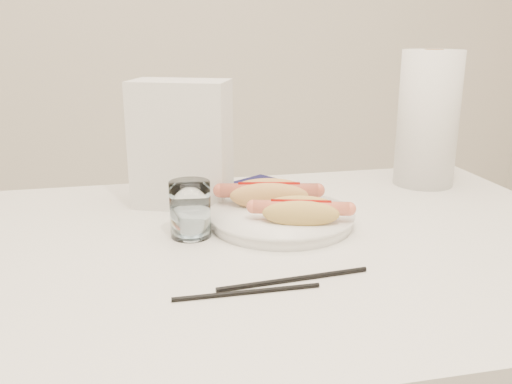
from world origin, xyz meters
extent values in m
cube|color=white|center=(0.00, 0.00, 0.73)|extent=(1.20, 0.80, 0.04)
cylinder|color=silver|center=(0.54, 0.34, 0.35)|extent=(0.04, 0.04, 0.71)
cylinder|color=white|center=(0.06, 0.07, 0.76)|extent=(0.30, 0.30, 0.02)
ellipsoid|color=#E0A459|center=(0.05, 0.10, 0.79)|extent=(0.15, 0.07, 0.05)
ellipsoid|color=#E0A459|center=(0.05, 0.13, 0.79)|extent=(0.15, 0.07, 0.05)
ellipsoid|color=#E0A459|center=(0.05, 0.11, 0.78)|extent=(0.14, 0.08, 0.03)
cylinder|color=#C35B44|center=(0.05, 0.11, 0.80)|extent=(0.18, 0.06, 0.03)
cylinder|color=#990A05|center=(0.05, 0.11, 0.81)|extent=(0.11, 0.03, 0.01)
ellipsoid|color=#DCB156|center=(0.08, 0.00, 0.79)|extent=(0.13, 0.07, 0.04)
ellipsoid|color=#DCB156|center=(0.09, 0.03, 0.79)|extent=(0.13, 0.07, 0.04)
ellipsoid|color=#DCB156|center=(0.08, 0.01, 0.78)|extent=(0.12, 0.08, 0.02)
cylinder|color=#EA7152|center=(0.08, 0.01, 0.80)|extent=(0.16, 0.07, 0.02)
cylinder|color=#990A05|center=(0.08, 0.01, 0.81)|extent=(0.10, 0.04, 0.01)
cylinder|color=white|center=(-0.10, 0.05, 0.80)|extent=(0.07, 0.07, 0.09)
cylinder|color=black|center=(-0.05, -0.18, 0.75)|extent=(0.20, 0.01, 0.01)
cylinder|color=black|center=(0.02, -0.16, 0.75)|extent=(0.22, 0.03, 0.01)
cube|color=silver|center=(-0.10, 0.22, 0.87)|extent=(0.21, 0.16, 0.24)
cube|color=#13123B|center=(0.08, 0.29, 0.75)|extent=(0.19, 0.19, 0.01)
cylinder|color=white|center=(0.44, 0.26, 0.90)|extent=(0.17, 0.17, 0.29)
camera|label=1|loc=(-0.18, -0.83, 1.09)|focal=38.98mm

